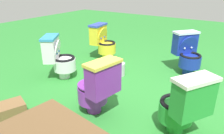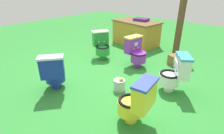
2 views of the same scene
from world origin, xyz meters
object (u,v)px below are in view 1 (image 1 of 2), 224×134
(toilet_green, at_px, (183,105))
(lemon_bucket, at_px, (119,69))
(toilet_blue, at_px, (187,52))
(small_crate, at_px, (12,113))
(toilet_white, at_px, (58,57))
(toilet_purple, at_px, (97,87))
(toilet_yellow, at_px, (103,41))

(toilet_green, xyz_separation_m, lemon_bucket, (1.37, -0.96, -0.26))
(toilet_blue, xyz_separation_m, lemon_bucket, (0.95, 0.77, -0.26))
(lemon_bucket, bearing_deg, small_crate, 79.94)
(toilet_white, distance_m, toilet_purple, 1.27)
(toilet_purple, relative_size, toilet_yellow, 1.00)
(toilet_blue, height_order, toilet_green, same)
(small_crate, bearing_deg, lemon_bucket, -100.06)
(toilet_white, bearing_deg, lemon_bucket, 95.16)
(toilet_white, relative_size, toilet_purple, 1.00)
(toilet_purple, distance_m, toilet_blue, 1.98)
(toilet_purple, distance_m, lemon_bucket, 1.22)
(toilet_purple, xyz_separation_m, toilet_yellow, (1.12, -1.67, 0.00))
(toilet_green, bearing_deg, toilet_purple, 130.63)
(toilet_white, xyz_separation_m, toilet_yellow, (-0.06, -1.18, 0.00))
(toilet_green, xyz_separation_m, toilet_yellow, (2.09, -1.50, 0.00))
(toilet_white, xyz_separation_m, toilet_purple, (-1.17, 0.49, -0.00))
(toilet_blue, xyz_separation_m, toilet_yellow, (1.67, 0.23, 0.00))
(toilet_yellow, xyz_separation_m, lemon_bucket, (-0.72, 0.54, -0.26))
(toilet_green, distance_m, small_crate, 1.92)
(toilet_white, distance_m, toilet_green, 2.18)
(toilet_purple, relative_size, toilet_green, 1.00)
(toilet_green, distance_m, lemon_bucket, 1.70)
(toilet_white, xyz_separation_m, lemon_bucket, (-0.78, -0.64, -0.26))
(toilet_blue, bearing_deg, toilet_green, 52.62)
(toilet_green, relative_size, toilet_yellow, 1.00)
(lemon_bucket, bearing_deg, toilet_purple, 109.28)
(toilet_blue, bearing_deg, toilet_white, -11.82)
(toilet_purple, relative_size, small_crate, 2.52)
(toilet_white, relative_size, toilet_blue, 1.00)
(toilet_purple, xyz_separation_m, toilet_green, (-0.98, -0.17, 0.00))
(toilet_purple, bearing_deg, toilet_blue, -5.87)
(toilet_blue, bearing_deg, toilet_yellow, -43.27)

